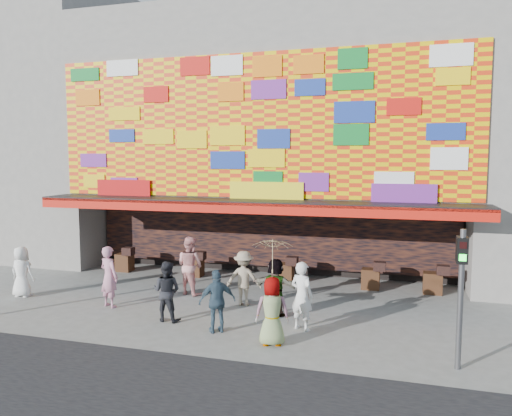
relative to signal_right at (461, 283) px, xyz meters
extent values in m
plane|color=slate|center=(-6.20, 1.50, -1.86)|extent=(90.00, 90.00, 0.00)
cube|color=gray|center=(-6.20, 9.50, 4.64)|extent=(15.00, 8.00, 7.00)
cube|color=black|center=(-6.20, 10.50, -0.36)|extent=(15.00, 6.00, 3.00)
cube|color=gray|center=(-13.50, 6.50, -0.36)|extent=(0.40, 2.00, 3.00)
cube|color=gray|center=(1.10, 6.50, -0.36)|extent=(0.40, 2.00, 3.00)
cube|color=black|center=(-6.20, 4.90, 1.14)|extent=(15.20, 1.60, 0.12)
cube|color=red|center=(-6.20, 4.12, 0.99)|extent=(15.20, 0.04, 0.35)
cube|color=#E9BE00|center=(-6.20, 5.46, 3.69)|extent=(14.80, 0.08, 4.90)
cube|color=black|center=(-6.20, 7.35, -0.31)|extent=(14.00, 0.25, 2.50)
cube|color=gray|center=(-19.20, 9.50, 4.14)|extent=(11.00, 8.00, 12.00)
cylinder|color=#59595B|center=(0.00, 0.00, -0.36)|extent=(0.12, 0.12, 3.00)
cube|color=black|center=(0.00, 0.00, 0.69)|extent=(0.22, 0.18, 0.55)
cube|color=black|center=(0.00, -0.09, 0.82)|extent=(0.14, 0.02, 0.14)
cube|color=#19E533|center=(0.00, -0.09, 0.56)|extent=(0.14, 0.02, 0.14)
imported|color=white|center=(-12.93, 1.96, -1.04)|extent=(0.80, 0.53, 1.63)
imported|color=#C27E98|center=(-9.60, 1.79, -0.94)|extent=(0.78, 0.64, 1.85)
imported|color=#232328|center=(-7.36, 1.12, -1.03)|extent=(0.83, 0.66, 1.66)
imported|color=gray|center=(-5.77, 3.09, -1.03)|extent=(1.14, 0.74, 1.66)
imported|color=#364D5F|center=(-5.70, 0.65, -1.04)|extent=(1.02, 0.86, 1.63)
imported|color=gray|center=(-4.61, 2.44, -1.04)|extent=(1.56, 0.66, 1.64)
imported|color=gray|center=(-4.13, 0.20, -1.03)|extent=(0.92, 0.72, 1.65)
imported|color=white|center=(-3.66, 1.46, -0.96)|extent=(0.78, 0.66, 1.80)
imported|color=pink|center=(-7.86, 3.78, -0.91)|extent=(1.11, 0.98, 1.91)
imported|color=beige|center=(-4.13, 0.20, 0.28)|extent=(0.98, 1.00, 0.87)
cylinder|color=#4C3326|center=(-4.13, 0.20, -0.61)|extent=(0.02, 0.02, 1.00)
camera|label=1|loc=(-1.22, -11.00, 2.62)|focal=35.00mm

